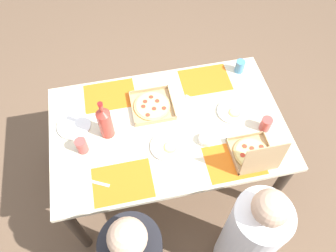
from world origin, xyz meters
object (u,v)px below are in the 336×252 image
at_px(pizza_box_edge_far, 152,106).
at_px(cup_clear_left, 82,146).
at_px(diner_left_seat, 248,237).
at_px(plate_far_left, 232,112).
at_px(plate_near_left, 167,147).
at_px(pizza_box_center, 254,154).
at_px(cup_clear_right, 240,66).
at_px(cup_spare, 266,124).
at_px(condiment_bowl, 205,140).
at_px(soda_bottle, 105,122).
at_px(plate_far_right, 74,125).

height_order(pizza_box_edge_far, cup_clear_left, cup_clear_left).
height_order(cup_clear_left, diner_left_seat, diner_left_seat).
bearing_deg(plate_far_left, plate_near_left, 19.78).
bearing_deg(pizza_box_center, pizza_box_edge_far, -43.98).
bearing_deg(diner_left_seat, cup_clear_right, -103.60).
bearing_deg(pizza_box_edge_far, cup_spare, 154.67).
height_order(pizza_box_center, condiment_bowl, pizza_box_center).
bearing_deg(cup_clear_right, diner_left_seat, 76.40).
distance_m(soda_bottle, cup_clear_left, 0.21).
distance_m(pizza_box_edge_far, pizza_box_center, 0.75).
height_order(pizza_box_center, cup_clear_left, pizza_box_center).
bearing_deg(cup_clear_right, plate_far_right, 11.21).
xyz_separation_m(plate_far_right, cup_clear_right, (-1.23, -0.24, 0.04)).
height_order(pizza_box_center, cup_clear_right, pizza_box_center).
bearing_deg(cup_spare, soda_bottle, -9.84).
bearing_deg(condiment_bowl, pizza_box_center, 145.51).
bearing_deg(cup_clear_right, soda_bottle, 18.88).
distance_m(pizza_box_center, cup_clear_left, 1.07).
bearing_deg(plate_near_left, cup_clear_left, -9.94).
bearing_deg(cup_spare, cup_clear_left, -4.04).
xyz_separation_m(plate_far_left, cup_clear_right, (-0.17, -0.36, 0.04)).
height_order(plate_near_left, soda_bottle, soda_bottle).
distance_m(plate_far_right, soda_bottle, 0.27).
distance_m(soda_bottle, diner_left_seat, 1.14).
distance_m(pizza_box_edge_far, plate_far_right, 0.54).
height_order(plate_far_left, cup_clear_right, cup_clear_right).
relative_size(cup_clear_left, diner_left_seat, 0.10).
bearing_deg(condiment_bowl, pizza_box_edge_far, -50.62).
height_order(plate_far_left, plate_far_right, plate_far_left).
xyz_separation_m(soda_bottle, condiment_bowl, (-0.61, 0.19, -0.11)).
height_order(soda_bottle, cup_spare, soda_bottle).
bearing_deg(cup_spare, cup_clear_right, -90.24).
height_order(cup_spare, condiment_bowl, cup_spare).
distance_m(pizza_box_edge_far, soda_bottle, 0.38).
bearing_deg(plate_far_left, condiment_bowl, 37.46).
xyz_separation_m(plate_near_left, cup_spare, (-0.66, -0.01, 0.04)).
relative_size(plate_near_left, condiment_bowl, 2.45).
bearing_deg(plate_near_left, pizza_box_edge_far, -84.18).
relative_size(cup_spare, cup_clear_left, 0.93).
distance_m(plate_near_left, cup_clear_right, 0.85).
relative_size(plate_near_left, cup_clear_right, 2.17).
xyz_separation_m(soda_bottle, cup_spare, (-1.02, 0.18, -0.08)).
distance_m(cup_clear_left, diner_left_seat, 1.18).
bearing_deg(pizza_box_edge_far, plate_far_right, 5.12).
bearing_deg(cup_clear_right, cup_spare, 89.76).
height_order(soda_bottle, cup_clear_left, soda_bottle).
bearing_deg(plate_far_right, condiment_bowl, 160.12).
relative_size(plate_far_right, diner_left_seat, 0.20).
bearing_deg(condiment_bowl, cup_clear_left, -7.40).
xyz_separation_m(pizza_box_edge_far, cup_clear_right, (-0.70, -0.20, 0.04)).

